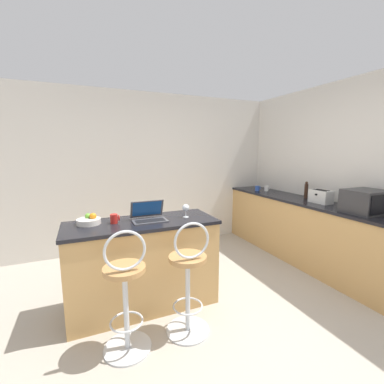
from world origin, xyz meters
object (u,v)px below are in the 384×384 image
at_px(bar_stool_near, 126,294).
at_px(toaster, 321,197).
at_px(mug_red, 114,219).
at_px(fruit_bowl, 89,220).
at_px(laptop, 149,215).
at_px(mug_blue, 257,188).
at_px(pepper_mill, 306,190).
at_px(wine_glass_tall, 186,208).
at_px(bar_stool_far, 188,280).
at_px(mug_white, 267,188).
at_px(microwave, 366,201).

xyz_separation_m(bar_stool_near, toaster, (2.77, 0.54, 0.51)).
bearing_deg(mug_red, fruit_bowl, 163.02).
distance_m(bar_stool_near, laptop, 0.85).
distance_m(bar_stool_near, toaster, 2.86).
bearing_deg(mug_blue, pepper_mill, -74.78).
xyz_separation_m(pepper_mill, wine_glass_tall, (-2.12, -0.33, -0.02)).
xyz_separation_m(bar_stool_far, wine_glass_tall, (0.20, 0.56, 0.52)).
height_order(mug_blue, pepper_mill, pepper_mill).
bearing_deg(bar_stool_far, wine_glass_tall, 70.27).
height_order(bar_stool_far, mug_red, bar_stool_far).
bearing_deg(bar_stool_near, mug_white, 31.35).
bearing_deg(mug_red, mug_white, 20.96).
bearing_deg(mug_blue, mug_red, -156.50).
height_order(bar_stool_near, wine_glass_tall, wine_glass_tall).
bearing_deg(pepper_mill, mug_blue, 105.22).
bearing_deg(bar_stool_near, mug_blue, 33.93).
distance_m(bar_stool_near, mug_red, 0.79).
bearing_deg(laptop, pepper_mill, 6.49).
bearing_deg(pepper_mill, fruit_bowl, -176.36).
bearing_deg(wine_glass_tall, fruit_bowl, 172.08).
distance_m(mug_blue, mug_white, 0.16).
xyz_separation_m(microwave, fruit_bowl, (-2.98, 0.78, -0.10)).
bearing_deg(bar_stool_far, mug_red, 130.85).
xyz_separation_m(bar_stool_far, fruit_bowl, (-0.78, 0.70, 0.46)).
height_order(bar_stool_near, bar_stool_far, same).
height_order(laptop, pepper_mill, pepper_mill).
height_order(laptop, mug_blue, laptop).
xyz_separation_m(mug_white, pepper_mill, (0.10, -0.79, 0.07)).
relative_size(fruit_bowl, mug_blue, 2.39).
relative_size(bar_stool_near, fruit_bowl, 4.69).
distance_m(laptop, microwave, 2.50).
relative_size(bar_stool_near, pepper_mill, 4.18).
height_order(pepper_mill, wine_glass_tall, pepper_mill).
distance_m(fruit_bowl, wine_glass_tall, 0.99).
bearing_deg(bar_stool_far, laptop, 108.02).
bearing_deg(microwave, bar_stool_near, 178.28).
relative_size(bar_stool_near, microwave, 2.40).
relative_size(toaster, mug_blue, 3.02).
distance_m(laptop, mug_red, 0.35).
bearing_deg(pepper_mill, mug_white, 97.20).
height_order(bar_stool_near, mug_red, bar_stool_near).
height_order(microwave, mug_red, microwave).
height_order(toaster, mug_blue, toaster).
bearing_deg(mug_blue, microwave, -86.49).
height_order(microwave, fruit_bowl, microwave).
xyz_separation_m(bar_stool_near, bar_stool_far, (0.55, 0.00, 0.00)).
bearing_deg(mug_red, toaster, -1.87).
height_order(bar_stool_near, fruit_bowl, bar_stool_near).
bearing_deg(toaster, fruit_bowl, 176.92).
bearing_deg(bar_stool_near, mug_red, 89.41).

